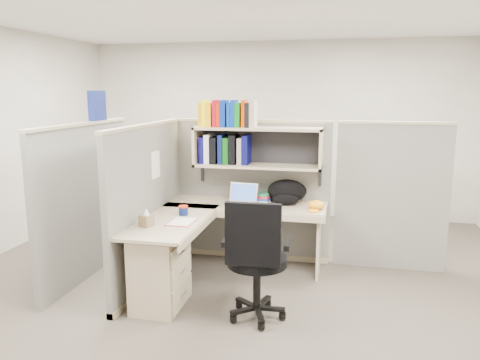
% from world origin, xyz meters
% --- Properties ---
extents(ground, '(6.00, 6.00, 0.00)m').
position_xyz_m(ground, '(0.00, 0.00, 0.00)').
color(ground, '#322D27').
rests_on(ground, ground).
extents(room_shell, '(6.00, 6.00, 6.00)m').
position_xyz_m(room_shell, '(0.00, 0.00, 1.62)').
color(room_shell, '#A6A195').
rests_on(room_shell, ground).
extents(cubicle, '(3.79, 1.84, 1.95)m').
position_xyz_m(cubicle, '(-0.37, 0.45, 0.91)').
color(cubicle, slate).
rests_on(cubicle, ground).
extents(desk, '(1.74, 1.75, 0.73)m').
position_xyz_m(desk, '(-0.41, -0.29, 0.44)').
color(desk, tan).
rests_on(desk, ground).
extents(laptop, '(0.36, 0.36, 0.23)m').
position_xyz_m(laptop, '(-0.06, 0.53, 0.84)').
color(laptop, '#ADADB2').
rests_on(laptop, desk).
extents(backpack, '(0.52, 0.46, 0.26)m').
position_xyz_m(backpack, '(0.43, 0.69, 0.86)').
color(backpack, black).
rests_on(backpack, desk).
extents(orange_cap, '(0.21, 0.23, 0.09)m').
position_xyz_m(orange_cap, '(0.76, 0.50, 0.78)').
color(orange_cap, orange).
rests_on(orange_cap, desk).
extents(snack_canister, '(0.10, 0.10, 0.09)m').
position_xyz_m(snack_canister, '(-0.52, -0.02, 0.78)').
color(snack_canister, '#0D194F').
rests_on(snack_canister, desk).
extents(tissue_box, '(0.14, 0.14, 0.17)m').
position_xyz_m(tissue_box, '(-0.72, -0.46, 0.81)').
color(tissue_box, olive).
rests_on(tissue_box, desk).
extents(mouse, '(0.10, 0.08, 0.03)m').
position_xyz_m(mouse, '(0.22, 0.47, 0.75)').
color(mouse, '#7F94B5').
rests_on(mouse, desk).
extents(paper_cup, '(0.09, 0.09, 0.11)m').
position_xyz_m(paper_cup, '(-0.05, 0.72, 0.79)').
color(paper_cup, white).
rests_on(paper_cup, desk).
extents(book_stack, '(0.19, 0.23, 0.10)m').
position_xyz_m(book_stack, '(0.18, 0.73, 0.78)').
color(book_stack, slate).
rests_on(book_stack, desk).
extents(loose_paper, '(0.22, 0.29, 0.00)m').
position_xyz_m(loose_paper, '(-0.45, -0.26, 0.73)').
color(loose_paper, white).
rests_on(loose_paper, desk).
extents(task_chair, '(0.57, 0.53, 1.09)m').
position_xyz_m(task_chair, '(0.33, -0.63, 0.38)').
color(task_chair, black).
rests_on(task_chair, ground).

